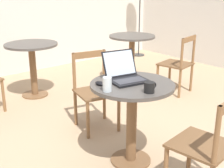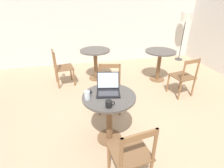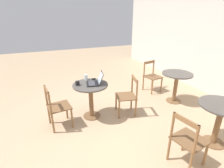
# 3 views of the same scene
# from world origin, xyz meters

# --- Properties ---
(ground_plane) EXTENTS (16.00, 16.00, 0.00)m
(ground_plane) POSITION_xyz_m (0.00, 0.00, 0.00)
(ground_plane) COLOR tan
(cafe_table_near) EXTENTS (0.72, 0.72, 0.75)m
(cafe_table_near) POSITION_xyz_m (-0.26, -0.11, 0.56)
(cafe_table_near) COLOR brown
(cafe_table_near) RESTS_ON ground_plane
(cafe_table_mid) EXTENTS (0.72, 0.72, 0.75)m
(cafe_table_mid) POSITION_xyz_m (1.35, 1.60, 0.56)
(cafe_table_mid) COLOR brown
(cafe_table_mid) RESTS_ON ground_plane
(cafe_table_far) EXTENTS (0.72, 0.72, 0.75)m
(cafe_table_far) POSITION_xyz_m (-0.15, 2.01, 0.56)
(cafe_table_far) COLOR brown
(cafe_table_far) RESTS_ON ground_plane
(chair_near_back) EXTENTS (0.49, 0.49, 0.84)m
(chair_near_back) POSITION_xyz_m (-0.08, 0.66, 0.42)
(chair_near_back) COLOR brown
(chair_near_back) RESTS_ON ground_plane
(chair_near_front) EXTENTS (0.46, 0.46, 0.84)m
(chair_near_front) POSITION_xyz_m (-0.16, -0.81, 0.42)
(chair_near_front) COLOR brown
(chair_near_front) RESTS_ON ground_plane
(chair_mid_front) EXTENTS (0.48, 0.48, 0.84)m
(chair_mid_front) POSITION_xyz_m (1.51, 0.80, 0.42)
(chair_mid_front) COLOR brown
(chair_mid_front) RESTS_ON ground_plane
(chair_far_left) EXTENTS (0.48, 0.48, 0.84)m
(chair_far_left) POSITION_xyz_m (-0.96, 1.86, 0.42)
(chair_far_left) COLOR brown
(chair_far_left) RESTS_ON ground_plane
(laptop) EXTENTS (0.37, 0.38, 0.24)m
(laptop) POSITION_xyz_m (-0.24, -0.01, 0.80)
(laptop) COLOR black
(laptop) RESTS_ON cafe_table_near
(mouse) EXTENTS (0.06, 0.10, 0.03)m
(mouse) POSITION_xyz_m (-0.49, 0.03, 0.77)
(mouse) COLOR black
(mouse) RESTS_ON cafe_table_near
(mug) EXTENTS (0.12, 0.08, 0.08)m
(mug) POSITION_xyz_m (-0.31, -0.36, 0.79)
(mug) COLOR black
(mug) RESTS_ON cafe_table_near
(drinking_glass) EXTENTS (0.07, 0.07, 0.11)m
(drinking_glass) POSITION_xyz_m (-0.54, -0.13, 0.81)
(drinking_glass) COLOR silver
(drinking_glass) RESTS_ON cafe_table_near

